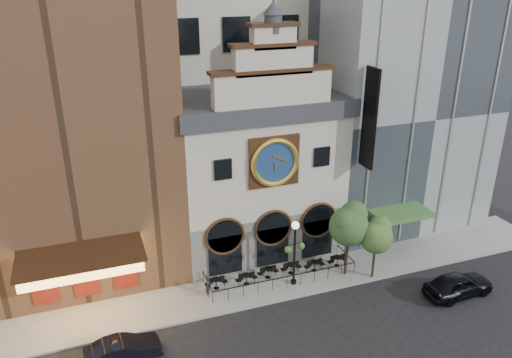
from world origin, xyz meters
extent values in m
plane|color=black|center=(0.00, 0.00, 0.00)|extent=(120.00, 120.00, 0.00)
cube|color=gray|center=(0.00, 2.50, 0.07)|extent=(44.00, 5.00, 0.15)
cube|color=#605E5B|center=(0.00, 8.00, 2.15)|extent=(12.00, 8.00, 4.00)
cube|color=#B9B3A2|center=(0.00, 8.00, 7.65)|extent=(12.00, 8.00, 7.00)
cube|color=#2D3035|center=(0.00, 8.00, 11.75)|extent=(12.60, 8.60, 1.20)
cube|color=#351E10|center=(0.00, 3.92, 8.55)|extent=(3.60, 0.25, 3.60)
cylinder|color=navy|center=(0.00, 3.78, 8.55)|extent=(3.10, 0.12, 3.10)
torus|color=yellow|center=(0.00, 3.70, 8.55)|extent=(3.46, 0.36, 3.46)
cylinder|color=#2D3035|center=(0.00, 4.40, 17.45)|extent=(1.10, 1.10, 1.10)
cone|color=#2D3035|center=(0.00, 4.40, 18.40)|extent=(1.30, 1.30, 0.80)
cube|color=brown|center=(-13.00, 10.00, 12.65)|extent=(14.00, 12.00, 25.00)
cube|color=#FFBF59|center=(-13.00, 2.30, 4.35)|extent=(7.00, 3.40, 0.70)
cube|color=#351E10|center=(-13.00, 2.30, 4.80)|extent=(7.40, 3.80, 0.15)
cube|color=maroon|center=(-13.00, 3.95, 2.15)|extent=(5.60, 0.15, 2.60)
cube|color=gray|center=(13.00, 10.00, 10.15)|extent=(14.00, 12.00, 20.00)
cube|color=#467C38|center=(10.00, 2.80, 3.45)|extent=(4.50, 2.40, 0.35)
cube|color=black|center=(6.60, 3.00, 11.15)|extent=(0.18, 1.60, 7.00)
cylinder|color=black|center=(-4.64, 2.75, 0.89)|extent=(0.68, 0.68, 0.03)
cylinder|color=black|center=(-4.64, 2.75, 0.52)|extent=(0.06, 0.06, 0.72)
cylinder|color=black|center=(-2.50, 2.52, 0.89)|extent=(0.68, 0.68, 0.03)
cylinder|color=black|center=(-2.50, 2.52, 0.52)|extent=(0.06, 0.06, 0.72)
cylinder|color=black|center=(-0.80, 2.78, 0.89)|extent=(0.68, 0.68, 0.03)
cylinder|color=black|center=(-0.80, 2.78, 0.52)|extent=(0.06, 0.06, 0.72)
cylinder|color=black|center=(0.97, 2.73, 0.89)|extent=(0.68, 0.68, 0.03)
cylinder|color=black|center=(0.97, 2.73, 0.52)|extent=(0.06, 0.06, 0.72)
cylinder|color=black|center=(2.72, 2.47, 0.89)|extent=(0.68, 0.68, 0.03)
cylinder|color=black|center=(2.72, 2.47, 0.52)|extent=(0.06, 0.06, 0.72)
cylinder|color=black|center=(4.61, 2.49, 0.89)|extent=(0.68, 0.68, 0.03)
cylinder|color=black|center=(4.61, 2.49, 0.52)|extent=(0.06, 0.06, 0.72)
imported|color=black|center=(10.71, -3.29, 0.84)|extent=(5.00, 2.20, 1.67)
imported|color=black|center=(-11.37, -1.92, 0.70)|extent=(4.34, 1.73, 1.40)
imported|color=black|center=(-5.33, 2.20, 0.90)|extent=(0.53, 0.64, 1.49)
cylinder|color=black|center=(0.64, 1.51, 2.37)|extent=(0.16, 0.16, 4.44)
cylinder|color=black|center=(0.64, 1.51, 0.28)|extent=(0.39, 0.39, 0.27)
sphere|color=white|center=(0.64, 1.51, 4.77)|extent=(0.53, 0.53, 0.53)
sphere|color=#315A24|center=(0.11, 1.43, 3.04)|extent=(0.50, 0.50, 0.50)
sphere|color=#315A24|center=(1.17, 1.59, 3.04)|extent=(0.50, 0.50, 0.50)
cylinder|color=#382619|center=(4.67, 1.38, 1.65)|extent=(0.21, 0.21, 2.99)
sphere|color=#274F1F|center=(4.67, 1.38, 4.00)|extent=(2.78, 2.78, 2.78)
sphere|color=#274F1F|center=(5.21, 1.70, 4.75)|extent=(1.92, 1.92, 1.92)
sphere|color=#274F1F|center=(4.25, 1.16, 4.53)|extent=(1.71, 1.71, 1.71)
cylinder|color=#382619|center=(6.32, 0.40, 1.40)|extent=(0.18, 0.18, 2.49)
sphere|color=#3B5D25|center=(6.32, 0.40, 3.35)|extent=(2.31, 2.31, 2.31)
sphere|color=#3B5D25|center=(6.77, 0.67, 3.98)|extent=(1.60, 1.60, 1.60)
sphere|color=#3B5D25|center=(5.97, 0.22, 3.80)|extent=(1.42, 1.42, 1.42)
camera|label=1|loc=(-11.77, -25.37, 20.55)|focal=35.00mm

